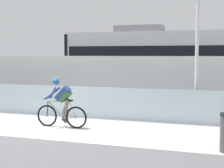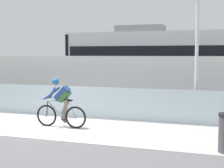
# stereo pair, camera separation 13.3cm
# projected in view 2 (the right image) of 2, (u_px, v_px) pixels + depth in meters

# --- Properties ---
(ground_plane) EXTENTS (200.00, 200.00, 0.00)m
(ground_plane) POSITION_uv_depth(u_px,v_px,m) (56.00, 127.00, 10.92)
(ground_plane) COLOR slate
(bike_path_deck) EXTENTS (32.00, 3.20, 0.01)m
(bike_path_deck) POSITION_uv_depth(u_px,v_px,m) (56.00, 127.00, 10.92)
(bike_path_deck) COLOR beige
(bike_path_deck) RESTS_ON ground
(glass_parapet) EXTENTS (32.00, 0.05, 1.17)m
(glass_parapet) POSITION_uv_depth(u_px,v_px,m) (79.00, 102.00, 12.62)
(glass_parapet) COLOR silver
(glass_parapet) RESTS_ON ground
(concrete_barrier_wall) EXTENTS (32.00, 0.36, 2.31)m
(concrete_barrier_wall) POSITION_uv_depth(u_px,v_px,m) (96.00, 83.00, 14.27)
(concrete_barrier_wall) COLOR silver
(concrete_barrier_wall) RESTS_ON ground
(tram_rail_near) EXTENTS (32.00, 0.08, 0.01)m
(tram_rail_near) POSITION_uv_depth(u_px,v_px,m) (114.00, 102.00, 16.72)
(tram_rail_near) COLOR #595654
(tram_rail_near) RESTS_ON ground
(tram_rail_far) EXTENTS (32.00, 0.08, 0.01)m
(tram_rail_far) POSITION_uv_depth(u_px,v_px,m) (122.00, 98.00, 18.07)
(tram_rail_far) COLOR #595654
(tram_rail_far) RESTS_ON ground
(tram) EXTENTS (11.06, 2.54, 3.81)m
(tram) POSITION_uv_depth(u_px,v_px,m) (179.00, 64.00, 16.24)
(tram) COLOR silver
(tram) RESTS_ON ground
(cyclist_on_bike) EXTENTS (1.77, 0.58, 1.61)m
(cyclist_on_bike) POSITION_uv_depth(u_px,v_px,m) (61.00, 104.00, 10.78)
(cyclist_on_bike) COLOR black
(cyclist_on_bike) RESTS_ON ground
(lamp_post_antenna) EXTENTS (0.28, 0.28, 5.20)m
(lamp_post_antenna) POSITION_uv_depth(u_px,v_px,m) (197.00, 27.00, 11.31)
(lamp_post_antenna) COLOR gray
(lamp_post_antenna) RESTS_ON ground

